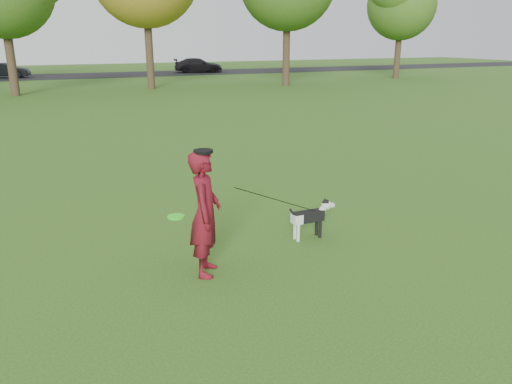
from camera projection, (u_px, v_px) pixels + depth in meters
name	position (u px, v px, depth m)	size (l,w,h in m)	color
ground	(264.00, 255.00, 7.68)	(120.00, 120.00, 0.00)	#285116
road	(71.00, 76.00, 42.69)	(120.00, 7.00, 0.02)	black
man	(205.00, 214.00, 6.86)	(0.65, 0.43, 1.78)	#5B0D12
dog	(312.00, 215.00, 8.26)	(0.86, 0.17, 0.66)	black
car_mid	(6.00, 70.00, 40.62)	(1.24, 3.56, 1.17)	black
car_right	(198.00, 65.00, 46.82)	(1.82, 4.49, 1.30)	black
man_held_items	(280.00, 201.00, 7.57)	(2.67, 0.71, 1.35)	#2DF81F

